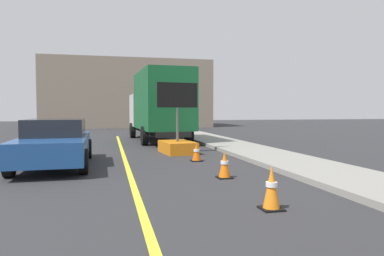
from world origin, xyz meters
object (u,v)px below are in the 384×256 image
Objects in this scene: traffic_cone_mid_lane at (271,188)px; traffic_cone_curbside at (197,152)px; arrow_board_trailer at (177,141)px; pickup_car at (55,142)px; traffic_cone_far_lane at (225,165)px; box_truck at (159,105)px; highway_guide_sign at (167,88)px.

traffic_cone_mid_lane reaches higher than traffic_cone_curbside.
pickup_car is (-4.09, -2.26, 0.22)m from arrow_board_trailer.
arrow_board_trailer is 5.20m from traffic_cone_far_lane.
box_truck is 9.04m from highway_guide_sign.
arrow_board_trailer is at bearing -90.54° from box_truck.
highway_guide_sign is 22.31m from traffic_cone_mid_lane.
highway_guide_sign is at bearing 84.07° from traffic_cone_curbside.
highway_guide_sign reaches higher than traffic_cone_mid_lane.
highway_guide_sign reaches higher than pickup_car.
traffic_cone_far_lane is at bearing -89.41° from box_truck.
traffic_cone_mid_lane is (-0.01, -13.30, -1.55)m from box_truck.
box_truck reaches higher than traffic_cone_mid_lane.
traffic_cone_curbside is (0.14, -7.62, -1.62)m from box_truck.
traffic_cone_far_lane is (0.16, -5.19, -0.15)m from arrow_board_trailer.
box_truck is at bearing -101.90° from highway_guide_sign.
highway_guide_sign is 6.77× the size of traffic_cone_mid_lane.
arrow_board_trailer reaches higher than traffic_cone_far_lane.
pickup_car is at bearing 179.96° from traffic_cone_curbside.
box_truck is 12.39× the size of traffic_cone_curbside.
pickup_car is 17.60m from highway_guide_sign.
highway_guide_sign is (5.98, 16.33, 2.73)m from pickup_car.
highway_guide_sign reaches higher than box_truck.
pickup_car is 5.17m from traffic_cone_far_lane.
arrow_board_trailer reaches higher than traffic_cone_mid_lane.
traffic_cone_far_lane is at bearing 87.62° from traffic_cone_mid_lane.
traffic_cone_mid_lane is (0.04, -7.95, -0.12)m from arrow_board_trailer.
pickup_car is 7.04m from traffic_cone_mid_lane.
box_truck is 10.66m from traffic_cone_far_lane.
box_truck is 10.27× the size of traffic_cone_mid_lane.
highway_guide_sign is 16.72m from traffic_cone_curbside.
box_truck is 8.75m from pickup_car.
arrow_board_trailer is 7.95m from traffic_cone_mid_lane.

